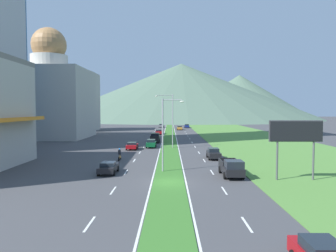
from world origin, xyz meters
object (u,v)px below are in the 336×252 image
object	(u,v)px
car_2	(151,143)
car_6	(187,126)
car_1	(180,128)
car_8	(161,126)
pickup_truck_0	(155,138)
car_0	(132,146)
billboard_roadside	(296,134)
motorcycle_rider	(120,155)
street_lamp_mid	(171,117)
car_3	(214,153)
street_lamp_near	(165,130)
car_5	(159,132)
car_7	(108,167)
pickup_truck_1	(232,168)

from	to	relation	value
car_2	car_6	bearing A→B (deg)	-9.01
car_1	car_8	world-z (taller)	car_1
car_2	pickup_truck_0	distance (m)	9.82
car_0	pickup_truck_0	xyz separation A→B (m)	(3.64, 13.02, 0.27)
billboard_roadside	motorcycle_rider	world-z (taller)	billboard_roadside
street_lamp_mid	car_2	distance (m)	6.46
car_3	billboard_roadside	bearing A→B (deg)	24.41
street_lamp_near	car_5	size ratio (longest dim) A/B	2.15
street_lamp_near	car_5	world-z (taller)	street_lamp_near
street_lamp_near	street_lamp_mid	xyz separation A→B (m)	(0.71, 23.07, 0.90)
car_2	car_7	distance (m)	25.37
motorcycle_rider	street_lamp_near	bearing A→B (deg)	-140.53
car_6	car_0	bearing A→B (deg)	-11.29
billboard_roadside	car_3	xyz separation A→B (m)	(-6.55, 14.44, -4.05)
car_3	car_6	bearing A→B (deg)	179.84
billboard_roadside	pickup_truck_0	size ratio (longest dim) A/B	1.17
street_lamp_near	car_0	distance (m)	22.22
car_3	car_7	distance (m)	17.59
car_0	car_3	distance (m)	17.46
car_1	motorcycle_rider	xyz separation A→B (m)	(-10.82, -68.77, -0.02)
street_lamp_mid	car_5	xyz separation A→B (m)	(-3.47, 32.72, -5.15)
car_2	pickup_truck_1	world-z (taller)	pickup_truck_1
car_0	pickup_truck_0	size ratio (longest dim) A/B	0.75
car_0	car_6	distance (m)	70.68
car_2	car_5	xyz separation A→B (m)	(0.35, 31.77, -0.04)
car_5	car_7	bearing A→B (deg)	176.15
car_3	car_6	size ratio (longest dim) A/B	1.02
pickup_truck_0	car_3	bearing A→B (deg)	-157.40
car_3	car_5	world-z (taller)	car_3
car_0	car_2	bearing A→B (deg)	-46.30
street_lamp_mid	pickup_truck_0	distance (m)	12.36
car_0	car_3	xyz separation A→B (m)	(13.62, -10.93, 0.09)
car_8	motorcycle_rider	size ratio (longest dim) A/B	2.11
car_3	car_6	xyz separation A→B (m)	(0.22, 80.25, -0.04)
car_5	pickup_truck_0	distance (m)	21.96
car_6	pickup_truck_0	xyz separation A→B (m)	(-10.19, -56.29, 0.22)
street_lamp_near	pickup_truck_1	distance (m)	8.86
pickup_truck_0	car_7	bearing A→B (deg)	173.85
billboard_roadside	car_3	bearing A→B (deg)	114.41
street_lamp_mid	car_1	distance (m)	54.28
street_lamp_near	car_7	world-z (taller)	street_lamp_near
car_1	car_2	size ratio (longest dim) A/B	0.99
billboard_roadside	car_6	world-z (taller)	billboard_roadside
car_1	pickup_truck_1	world-z (taller)	pickup_truck_1
car_7	pickup_truck_0	distance (m)	35.14
street_lamp_mid	billboard_roadside	xyz separation A→B (m)	(12.99, -27.62, -1.07)
pickup_truck_0	pickup_truck_1	world-z (taller)	same
car_1	car_3	size ratio (longest dim) A/B	1.03
car_8	pickup_truck_0	size ratio (longest dim) A/B	0.78
car_3	car_7	world-z (taller)	car_3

